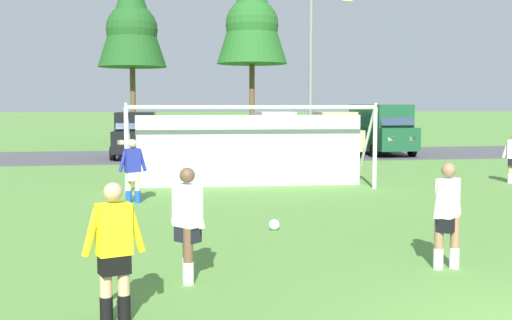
% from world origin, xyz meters
% --- Properties ---
extents(ground_plane, '(400.00, 400.00, 0.00)m').
position_xyz_m(ground_plane, '(0.00, 15.00, 0.00)').
color(ground_plane, '#598C3D').
extents(parking_lot_strip, '(52.00, 8.40, 0.01)m').
position_xyz_m(parking_lot_strip, '(0.00, 25.75, 0.00)').
color(parking_lot_strip, '#4C4C51').
rests_on(parking_lot_strip, ground).
extents(soccer_ball, '(0.22, 0.22, 0.22)m').
position_xyz_m(soccer_ball, '(-1.83, 6.63, 0.11)').
color(soccer_ball, white).
rests_on(soccer_ball, ground).
extents(soccer_goal, '(7.52, 2.37, 2.57)m').
position_xyz_m(soccer_goal, '(-1.18, 13.38, 1.29)').
color(soccer_goal, white).
rests_on(soccer_goal, ground).
extents(referee, '(0.74, 0.35, 1.64)m').
position_xyz_m(referee, '(-4.75, 1.57, 0.82)').
color(referee, tan).
rests_on(referee, ground).
extents(player_midfield_center, '(0.67, 0.48, 1.64)m').
position_xyz_m(player_midfield_center, '(0.17, 3.20, 0.82)').
color(player_midfield_center, '#936B4C').
rests_on(player_midfield_center, ground).
extents(player_defender_far, '(0.74, 0.36, 1.64)m').
position_xyz_m(player_defender_far, '(-4.68, 10.78, 0.82)').
color(player_defender_far, beige).
rests_on(player_defender_far, ground).
extents(player_winger_left, '(0.49, 0.66, 1.64)m').
position_xyz_m(player_winger_left, '(-3.80, 3.15, 0.82)').
color(player_winger_left, brown).
rests_on(player_winger_left, ground).
extents(parked_car_slot_far_left, '(2.31, 4.69, 2.16)m').
position_xyz_m(parked_car_slot_far_left, '(-4.75, 25.10, 1.11)').
color(parked_car_slot_far_left, black).
rests_on(parked_car_slot_far_left, ground).
extents(parked_car_slot_left, '(2.06, 4.21, 1.72)m').
position_xyz_m(parked_car_slot_left, '(-1.59, 25.45, 0.88)').
color(parked_car_slot_left, red).
rests_on(parked_car_slot_left, ground).
extents(parked_car_slot_center_left, '(2.20, 4.63, 2.16)m').
position_xyz_m(parked_car_slot_center_left, '(2.21, 26.27, 1.11)').
color(parked_car_slot_center_left, '#B2B2BC').
rests_on(parked_car_slot_center_left, ground).
extents(parked_car_slot_center, '(2.38, 4.72, 2.16)m').
position_xyz_m(parked_car_slot_center, '(4.96, 24.91, 1.11)').
color(parked_car_slot_center, tan).
rests_on(parked_car_slot_center, ground).
extents(parked_car_slot_center_right, '(2.34, 4.87, 2.52)m').
position_xyz_m(parked_car_slot_center_right, '(7.41, 24.92, 1.34)').
color(parked_car_slot_center_right, '#194C2D').
rests_on(parked_car_slot_center_right, ground).
extents(tree_left_edge, '(4.48, 4.48, 11.95)m').
position_xyz_m(tree_left_edge, '(-5.05, 37.43, 8.22)').
color(tree_left_edge, brown).
rests_on(tree_left_edge, ground).
extents(tree_mid_left, '(4.70, 4.70, 12.53)m').
position_xyz_m(tree_mid_left, '(2.79, 36.58, 8.62)').
color(tree_mid_left, brown).
rests_on(tree_mid_left, ground).
extents(street_lamp, '(2.00, 0.32, 7.13)m').
position_xyz_m(street_lamp, '(2.83, 20.80, 3.70)').
color(street_lamp, slate).
rests_on(street_lamp, ground).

